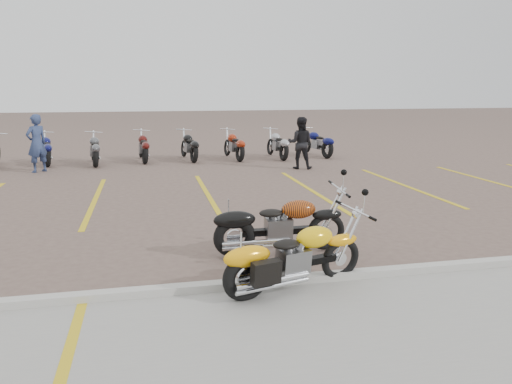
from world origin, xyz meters
TOP-DOWN VIEW (x-y plane):
  - ground at (0.00, 0.00)m, footprint 100.00×100.00m
  - curb at (0.00, -2.00)m, footprint 60.00×0.18m
  - parking_stripes at (0.00, 4.00)m, footprint 38.00×5.50m
  - yellow_cruiser at (0.33, -2.20)m, footprint 2.03×0.66m
  - flame_cruiser at (0.53, -0.74)m, footprint 2.16×0.31m
  - person_a at (-4.81, 8.59)m, footprint 0.79×0.77m
  - person_b at (3.48, 7.47)m, footprint 1.00×0.89m
  - bg_bike_row at (-2.43, 10.16)m, footprint 15.77×2.07m

SIDE VIEW (x-z plane):
  - ground at x=0.00m, z-range 0.00..0.00m
  - parking_stripes at x=0.00m, z-range 0.00..0.01m
  - curb at x=0.00m, z-range 0.00..0.12m
  - yellow_cruiser at x=0.33m, z-range 0.00..0.85m
  - flame_cruiser at x=0.53m, z-range 0.00..0.89m
  - bg_bike_row at x=-2.43m, z-range 0.00..1.10m
  - person_b at x=3.48m, z-range 0.00..1.69m
  - person_a at x=-4.81m, z-range 0.00..1.82m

